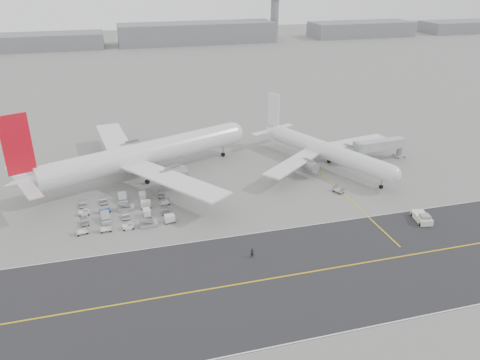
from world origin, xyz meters
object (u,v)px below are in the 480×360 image
object	(u,v)px
control_tower	(275,16)
jet_bridge	(380,146)
airliner_b	(324,150)
airliner_a	(140,155)
pushback_tug	(422,218)
ground_crew_a	(252,253)

from	to	relation	value
control_tower	jet_bridge	size ratio (longest dim) A/B	1.88
airliner_b	airliner_a	bearing A→B (deg)	150.10
control_tower	pushback_tug	xyz separation A→B (m)	(-59.62, -272.02, -15.38)
airliner_a	pushback_tug	size ratio (longest dim) A/B	8.24
airliner_b	ground_crew_a	bearing A→B (deg)	-154.68
airliner_b	jet_bridge	size ratio (longest dim) A/B	2.71
jet_bridge	ground_crew_a	bearing A→B (deg)	-146.75
airliner_a	jet_bridge	distance (m)	67.12
jet_bridge	airliner_b	bearing A→B (deg)	174.49
control_tower	airliner_b	world-z (taller)	control_tower
airliner_a	ground_crew_a	size ratio (longest dim) A/B	32.45
airliner_a	ground_crew_a	xyz separation A→B (m)	(17.54, -42.82, -5.55)
control_tower	jet_bridge	xyz separation A→B (m)	(-50.34, -237.85, -11.90)
airliner_a	jet_bridge	xyz separation A→B (m)	(66.89, -5.08, -2.16)
control_tower	pushback_tug	world-z (taller)	control_tower
pushback_tug	ground_crew_a	world-z (taller)	pushback_tug
control_tower	airliner_a	distance (m)	260.81
airliner_a	pushback_tug	distance (m)	69.94
airliner_a	ground_crew_a	bearing A→B (deg)	-179.23
airliner_a	pushback_tug	world-z (taller)	airliner_a
control_tower	pushback_tug	distance (m)	278.90
airliner_a	airliner_b	size ratio (longest dim) A/B	1.38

